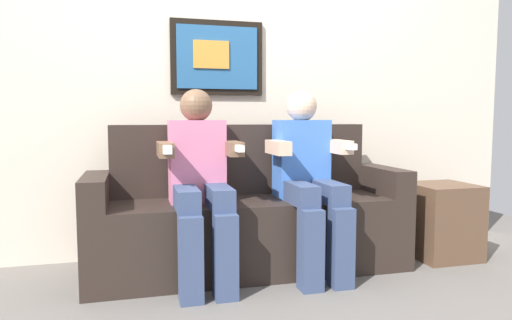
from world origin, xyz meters
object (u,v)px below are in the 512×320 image
person_on_left (200,178)px  person_on_right (308,174)px  couch (249,219)px  side_table_right (442,221)px

person_on_left → person_on_right: (0.65, 0.00, -0.00)m
couch → person_on_left: 0.47m
person_on_left → person_on_right: same height
person_on_left → couch: bearing=27.1°
couch → person_on_right: person_on_right is taller
couch → person_on_left: size_ratio=1.75×
couch → person_on_right: 0.47m
couch → person_on_left: (-0.33, -0.17, 0.29)m
couch → person_on_left: bearing=-152.9°
couch → side_table_right: 1.33m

